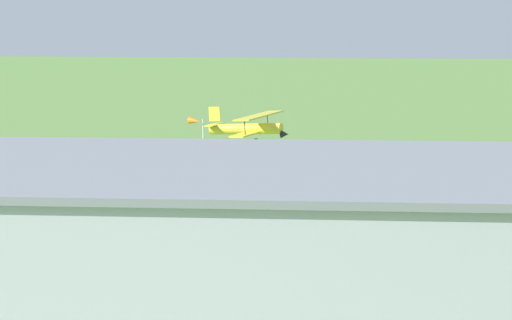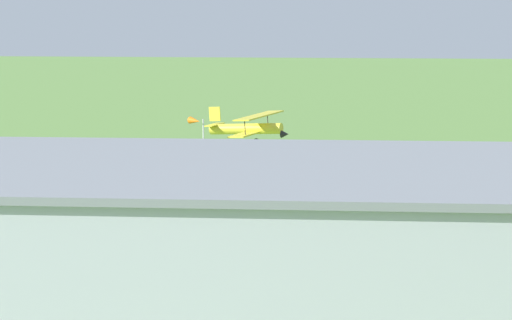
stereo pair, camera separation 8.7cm
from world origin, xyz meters
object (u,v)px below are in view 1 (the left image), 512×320
Objects in this scene: person_crossing_taxiway at (461,215)px; person_walking_on_apron at (459,207)px; biplane at (249,127)px; windsock at (196,125)px; person_at_fence_line at (179,202)px; hangar at (272,233)px.

person_walking_on_apron is at bearing -94.29° from person_crossing_taxiway.
biplane is 1.48× the size of windsock.
person_at_fence_line is 19.23m from person_crossing_taxiway.
biplane reaches higher than person_at_fence_line.
person_walking_on_apron is (-16.24, 16.78, -2.96)m from biplane.
person_walking_on_apron is at bearing -179.55° from person_at_fence_line.
person_walking_on_apron is 0.33× the size of windsock.
windsock reaches higher than person_crossing_taxiway.
biplane reaches higher than person_walking_on_apron.
hangar is 22.39× the size of person_at_fence_line.
windsock reaches higher than person_at_fence_line.
person_at_fence_line is (7.94, -17.36, -2.63)m from hangar.
windsock is at bearing -29.82° from person_walking_on_apron.
hangar is 6.49× the size of windsock.
windsock is at bearing 53.91° from biplane.
biplane is at bearing -45.94° from person_walking_on_apron.
person_crossing_taxiway is (-16.07, 19.06, -2.97)m from biplane.
biplane reaches higher than person_crossing_taxiway.
person_crossing_taxiway is (-11.18, -15.22, -2.51)m from hangar.
person_walking_on_apron reaches higher than person_at_fence_line.
hangar reaches higher than biplane.
windsock reaches higher than person_walking_on_apron.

